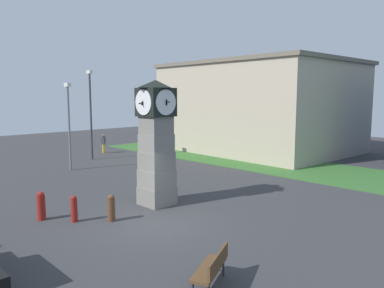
# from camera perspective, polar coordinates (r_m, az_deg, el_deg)

# --- Properties ---
(ground_plane) EXTENTS (74.62, 74.62, 0.00)m
(ground_plane) POSITION_cam_1_polar(r_m,az_deg,el_deg) (14.54, -5.40, -12.00)
(ground_plane) COLOR #38383A
(clock_tower) EXTENTS (1.73, 1.77, 5.49)m
(clock_tower) POSITION_cam_1_polar(r_m,az_deg,el_deg) (16.43, -5.46, 0.29)
(clock_tower) COLOR slate
(clock_tower) RESTS_ON ground_plane
(bollard_near_tower) EXTENTS (0.32, 0.32, 1.13)m
(bollard_near_tower) POSITION_cam_1_polar(r_m,az_deg,el_deg) (15.86, -22.01, -8.68)
(bollard_near_tower) COLOR maroon
(bollard_near_tower) RESTS_ON ground_plane
(bollard_mid_row) EXTENTS (0.25, 0.25, 1.04)m
(bollard_mid_row) POSITION_cam_1_polar(r_m,az_deg,el_deg) (15.22, -17.53, -9.35)
(bollard_mid_row) COLOR maroon
(bollard_mid_row) RESTS_ON ground_plane
(bollard_far_row) EXTENTS (0.30, 0.30, 1.06)m
(bollard_far_row) POSITION_cam_1_polar(r_m,az_deg,el_deg) (14.93, -12.20, -9.45)
(bollard_far_row) COLOR brown
(bollard_far_row) RESTS_ON ground_plane
(bench) EXTENTS (1.16, 1.67, 0.90)m
(bench) POSITION_cam_1_polar(r_m,az_deg,el_deg) (9.96, 3.11, -18.15)
(bench) COLOR brown
(bench) RESTS_ON ground_plane
(pedestrian_crossing_lot) EXTENTS (0.42, 0.47, 1.63)m
(pedestrian_crossing_lot) POSITION_cam_1_polar(r_m,az_deg,el_deg) (32.28, -13.34, 0.26)
(pedestrian_crossing_lot) COLOR gold
(pedestrian_crossing_lot) RESTS_ON ground_plane
(street_lamp_near_road) EXTENTS (0.50, 0.24, 5.62)m
(street_lamp_near_road) POSITION_cam_1_polar(r_m,az_deg,el_deg) (25.32, -18.26, 3.56)
(street_lamp_near_road) COLOR slate
(street_lamp_near_road) RESTS_ON ground_plane
(street_lamp_far_side) EXTENTS (0.50, 0.24, 6.68)m
(street_lamp_far_side) POSITION_cam_1_polar(r_m,az_deg,el_deg) (29.12, -15.19, 5.20)
(street_lamp_far_side) COLOR #333338
(street_lamp_far_side) RESTS_ON ground_plane
(warehouse_blue_far) EXTENTS (15.60, 12.50, 7.63)m
(warehouse_blue_far) POSITION_cam_1_polar(r_m,az_deg,el_deg) (33.63, 10.26, 5.56)
(warehouse_blue_far) COLOR #B7A88E
(warehouse_blue_far) RESTS_ON ground_plane
(grass_verge_far) EXTENTS (44.77, 6.42, 0.04)m
(grass_verge_far) POSITION_cam_1_polar(r_m,az_deg,el_deg) (24.39, 23.87, -4.61)
(grass_verge_far) COLOR #386B2D
(grass_verge_far) RESTS_ON ground_plane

